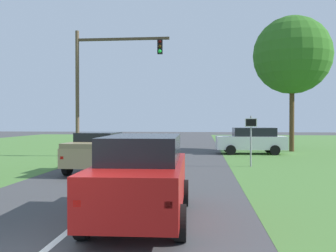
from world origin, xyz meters
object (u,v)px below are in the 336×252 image
red_suv_near (142,176)px  pickup_truck_lead (100,151)px  oak_tree_right (292,55)px  crossing_suv_far (251,140)px  traffic_light (99,75)px  keep_moving_sign (251,134)px

red_suv_near → pickup_truck_lead: bearing=112.3°
oak_tree_right → crossing_suv_far: bearing=-143.9°
crossing_suv_far → red_suv_near: bearing=-105.2°
red_suv_near → pickup_truck_lead: size_ratio=0.96×
red_suv_near → traffic_light: traffic_light is taller
traffic_light → keep_moving_sign: bearing=-26.7°
traffic_light → pickup_truck_lead: bearing=-74.0°
keep_moving_sign → crossing_suv_far: bearing=82.5°
traffic_light → red_suv_near: bearing=-70.6°
oak_tree_right → crossing_suv_far: 7.52m
oak_tree_right → pickup_truck_lead: bearing=-133.3°
crossing_suv_far → oak_tree_right: bearing=36.1°
red_suv_near → traffic_light: size_ratio=0.59×
red_suv_near → oak_tree_right: 22.64m
traffic_light → keep_moving_sign: 10.87m
keep_moving_sign → oak_tree_right: (4.28, 9.75, 5.61)m
red_suv_near → oak_tree_right: bearing=68.1°
red_suv_near → pickup_truck_lead: 8.71m
pickup_truck_lead → keep_moving_sign: keep_moving_sign is taller
keep_moving_sign → oak_tree_right: bearing=66.3°
crossing_suv_far → pickup_truck_lead: bearing=-129.9°
red_suv_near → keep_moving_sign: size_ratio=1.89×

